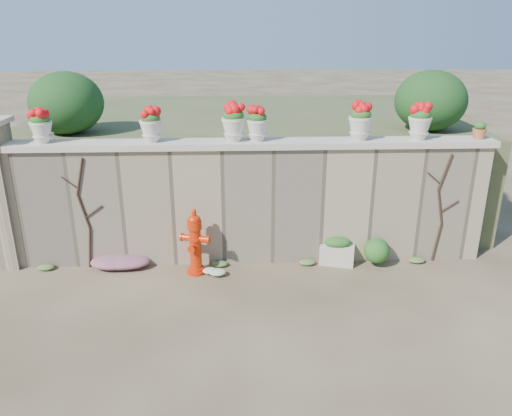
{
  "coord_description": "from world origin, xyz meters",
  "views": [
    {
      "loc": [
        -0.2,
        -6.12,
        3.87
      ],
      "look_at": [
        0.12,
        1.4,
        1.09
      ],
      "focal_mm": 35.0,
      "sensor_mm": 36.0,
      "label": 1
    }
  ],
  "objects_px": {
    "planter_box": "(337,251)",
    "terracotta_pot": "(479,131)",
    "urn_pot_0": "(41,126)",
    "fire_hydrant": "(195,242)"
  },
  "relations": [
    {
      "from": "planter_box",
      "to": "urn_pot_0",
      "type": "distance_m",
      "value": 5.23
    },
    {
      "from": "planter_box",
      "to": "urn_pot_0",
      "type": "height_order",
      "value": "urn_pot_0"
    },
    {
      "from": "urn_pot_0",
      "to": "terracotta_pot",
      "type": "distance_m",
      "value": 7.05
    },
    {
      "from": "fire_hydrant",
      "to": "terracotta_pot",
      "type": "height_order",
      "value": "terracotta_pot"
    },
    {
      "from": "planter_box",
      "to": "terracotta_pot",
      "type": "relative_size",
      "value": 2.39
    },
    {
      "from": "planter_box",
      "to": "terracotta_pot",
      "type": "distance_m",
      "value": 3.05
    },
    {
      "from": "urn_pot_0",
      "to": "terracotta_pot",
      "type": "xyz_separation_m",
      "value": [
        7.05,
        0.0,
        -0.14
      ]
    },
    {
      "from": "planter_box",
      "to": "fire_hydrant",
      "type": "bearing_deg",
      "value": -158.49
    },
    {
      "from": "fire_hydrant",
      "to": "urn_pot_0",
      "type": "xyz_separation_m",
      "value": [
        -2.37,
        0.5,
        1.81
      ]
    },
    {
      "from": "fire_hydrant",
      "to": "planter_box",
      "type": "bearing_deg",
      "value": 22.75
    }
  ]
}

